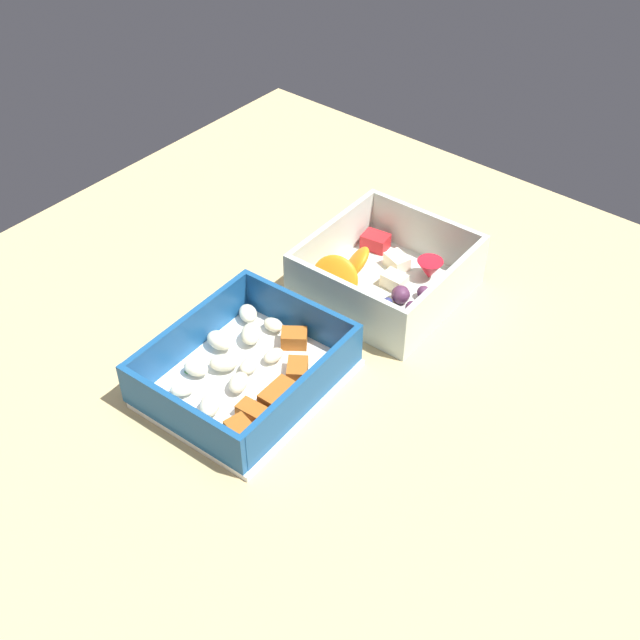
# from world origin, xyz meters

# --- Properties ---
(table_surface) EXTENTS (0.80, 0.80, 0.02)m
(table_surface) POSITION_xyz_m (0.00, 0.00, 0.01)
(table_surface) COLOR tan
(table_surface) RESTS_ON ground
(pasta_container) EXTENTS (0.18, 0.15, 0.05)m
(pasta_container) POSITION_xyz_m (0.09, -0.00, 0.04)
(pasta_container) COLOR white
(pasta_container) RESTS_ON table_surface
(fruit_bowl) EXTENTS (0.16, 0.16, 0.06)m
(fruit_bowl) POSITION_xyz_m (-0.10, 0.01, 0.04)
(fruit_bowl) COLOR silver
(fruit_bowl) RESTS_ON table_surface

